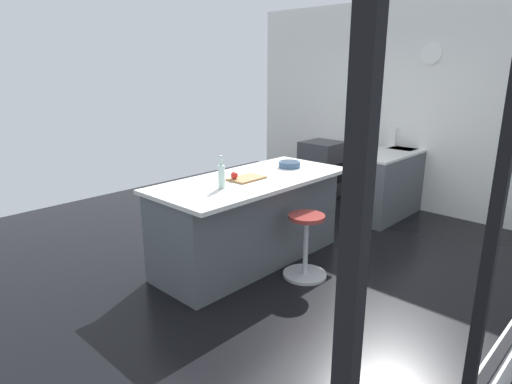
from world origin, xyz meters
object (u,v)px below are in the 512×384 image
object	(u,v)px
apple_red	(234,175)
fruit_bowl	(289,164)
cutting_board	(246,178)
water_bottle	(221,176)
stool_by_window	(306,248)
oven_range	(322,168)
kitchen_island	(249,219)

from	to	relation	value
apple_red	fruit_bowl	distance (m)	0.85
cutting_board	water_bottle	distance (m)	0.42
stool_by_window	water_bottle	distance (m)	1.11
fruit_bowl	oven_range	bearing A→B (deg)	-154.87
water_bottle	fruit_bowl	xyz separation A→B (m)	(-1.13, -0.10, -0.08)
apple_red	fruit_bowl	xyz separation A→B (m)	(-0.85, 0.02, -0.02)
oven_range	apple_red	bearing A→B (deg)	17.97
oven_range	cutting_board	world-z (taller)	cutting_board
cutting_board	water_bottle	world-z (taller)	water_bottle
kitchen_island	apple_red	size ratio (longest dim) A/B	30.35
oven_range	stool_by_window	size ratio (longest dim) A/B	1.34
kitchen_island	cutting_board	world-z (taller)	cutting_board
cutting_board	apple_red	distance (m)	0.14
stool_by_window	cutting_board	bearing A→B (deg)	-72.20
kitchen_island	stool_by_window	xyz separation A→B (m)	(-0.12, 0.67, -0.17)
fruit_bowl	stool_by_window	bearing A→B (deg)	51.11
stool_by_window	water_bottle	world-z (taller)	water_bottle
apple_red	fruit_bowl	bearing A→B (deg)	178.63
oven_range	stool_by_window	xyz separation A→B (m)	(2.58, 1.62, -0.13)
stool_by_window	water_bottle	bearing A→B (deg)	-42.86
oven_range	stool_by_window	world-z (taller)	oven_range
water_bottle	fruit_bowl	size ratio (longest dim) A/B	1.27
stool_by_window	fruit_bowl	distance (m)	1.08
stool_by_window	apple_red	world-z (taller)	apple_red
water_bottle	apple_red	bearing A→B (deg)	-157.10
oven_range	apple_red	world-z (taller)	apple_red
cutting_board	oven_range	bearing A→B (deg)	-160.35
kitchen_island	water_bottle	bearing A→B (deg)	12.75
stool_by_window	water_bottle	size ratio (longest dim) A/B	2.09
kitchen_island	stool_by_window	bearing A→B (deg)	99.91
kitchen_island	water_bottle	distance (m)	0.77
water_bottle	fruit_bowl	world-z (taller)	water_bottle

